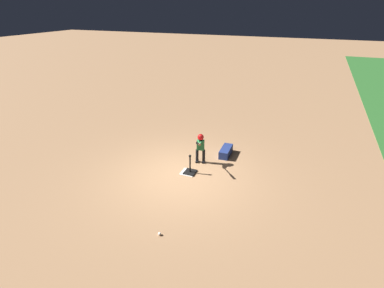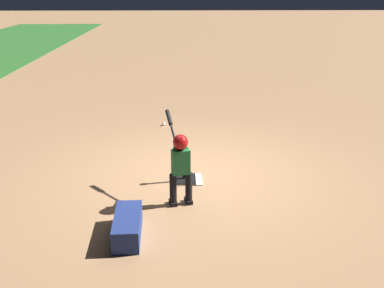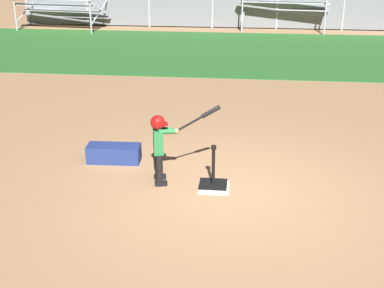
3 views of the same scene
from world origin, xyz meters
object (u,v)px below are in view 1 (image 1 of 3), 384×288
(batter_child, at_px, (200,145))
(equipment_bag, at_px, (226,151))
(batting_tee, at_px, (190,170))
(baseball, at_px, (160,234))

(batter_child, bearing_deg, equipment_bag, 143.52)
(batting_tee, bearing_deg, equipment_bag, 156.54)
(batting_tee, height_order, baseball, batting_tee)
(baseball, height_order, equipment_bag, equipment_bag)
(batting_tee, distance_m, baseball, 2.94)
(batter_child, bearing_deg, batting_tee, -4.56)
(batting_tee, distance_m, equipment_bag, 1.78)
(equipment_bag, bearing_deg, baseball, -5.59)
(batter_child, xyz_separation_m, baseball, (3.66, 0.36, -0.62))
(batting_tee, xyz_separation_m, baseball, (2.91, 0.42, -0.05))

